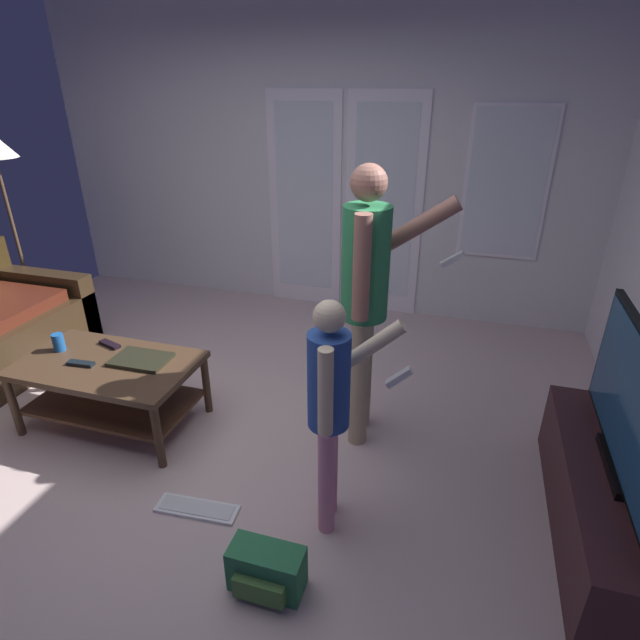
% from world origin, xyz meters
% --- Properties ---
extents(ground_plane, '(5.23, 4.85, 0.02)m').
position_xyz_m(ground_plane, '(0.00, 0.00, -0.01)').
color(ground_plane, '#C4A9A6').
extents(wall_back_with_doors, '(5.23, 0.09, 2.85)m').
position_xyz_m(wall_back_with_doors, '(0.07, 2.39, 1.37)').
color(wall_back_with_doors, silver).
rests_on(wall_back_with_doors, ground_plane).
extents(coffee_table, '(1.10, 0.64, 0.46)m').
position_xyz_m(coffee_table, '(-0.62, 0.05, 0.33)').
color(coffee_table, '#442F1F').
rests_on(coffee_table, ground_plane).
extents(tv_stand, '(0.41, 1.38, 0.41)m').
position_xyz_m(tv_stand, '(2.23, -0.03, 0.20)').
color(tv_stand, '#371B1F').
rests_on(tv_stand, ground_plane).
extents(flat_screen_tv, '(0.08, 1.24, 0.67)m').
position_xyz_m(flat_screen_tv, '(2.23, -0.03, 0.75)').
color(flat_screen_tv, black).
rests_on(flat_screen_tv, tv_stand).
extents(person_adult, '(0.65, 0.49, 1.67)m').
position_xyz_m(person_adult, '(0.94, 0.42, 1.00)').
color(person_adult, tan).
rests_on(person_adult, ground_plane).
extents(person_child, '(0.45, 0.38, 1.22)m').
position_xyz_m(person_child, '(0.94, -0.32, 0.73)').
color(person_child, pink).
rests_on(person_child, ground_plane).
extents(backpack, '(0.33, 0.19, 0.22)m').
position_xyz_m(backpack, '(0.78, -0.79, 0.11)').
color(backpack, '#297044').
rests_on(backpack, ground_plane).
extents(loose_keyboard, '(0.45, 0.16, 0.02)m').
position_xyz_m(loose_keyboard, '(0.25, -0.48, 0.01)').
color(loose_keyboard, white).
rests_on(loose_keyboard, ground_plane).
extents(laptop_closed, '(0.35, 0.25, 0.02)m').
position_xyz_m(laptop_closed, '(-0.42, 0.13, 0.47)').
color(laptop_closed, black).
rests_on(laptop_closed, coffee_table).
extents(cup_near_edge, '(0.07, 0.07, 0.12)m').
position_xyz_m(cup_near_edge, '(-1.01, 0.10, 0.52)').
color(cup_near_edge, '#195095').
rests_on(cup_near_edge, coffee_table).
extents(tv_remote_black, '(0.17, 0.06, 0.02)m').
position_xyz_m(tv_remote_black, '(-0.75, -0.02, 0.47)').
color(tv_remote_black, black).
rests_on(tv_remote_black, coffee_table).
extents(dvd_remote_slim, '(0.18, 0.10, 0.02)m').
position_xyz_m(dvd_remote_slim, '(-0.74, 0.24, 0.47)').
color(dvd_remote_slim, black).
rests_on(dvd_remote_slim, coffee_table).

